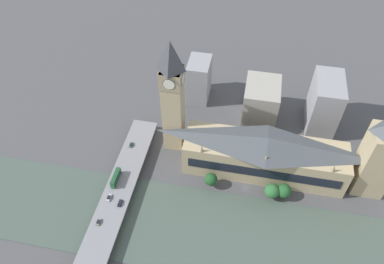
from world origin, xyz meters
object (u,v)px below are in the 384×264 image
object	(u,v)px
parliament_hall	(265,155)
car_northbound_tail	(109,198)
car_southbound_tail	(131,145)
road_bridge	(112,209)
car_southbound_lead	(120,203)
victoria_tower	(379,157)
car_southbound_mid	(99,222)
double_decker_bus_lead	(116,178)
clock_tower	(172,95)

from	to	relation	value
parliament_hall	car_northbound_tail	distance (m)	91.20
car_southbound_tail	road_bridge	bearing A→B (deg)	-176.25
road_bridge	car_southbound_lead	xyz separation A→B (m)	(3.68, -3.70, 1.79)
parliament_hall	victoria_tower	size ratio (longest dim) A/B	1.64
parliament_hall	car_southbound_mid	bearing A→B (deg)	124.34
car_northbound_tail	car_southbound_lead	size ratio (longest dim) A/B	1.02
victoria_tower	double_decker_bus_lead	distance (m)	144.38
clock_tower	victoria_tower	xyz separation A→B (m)	(-10.78, -115.28, -14.57)
car_southbound_lead	clock_tower	bearing A→B (deg)	-18.66
parliament_hall	car_southbound_lead	bearing A→B (deg)	119.89
road_bridge	parliament_hall	bearing A→B (deg)	-59.26
victoria_tower	clock_tower	bearing A→B (deg)	84.66
victoria_tower	car_southbound_tail	bearing A→B (deg)	90.60
double_decker_bus_lead	victoria_tower	bearing A→B (deg)	-78.58
parliament_hall	car_northbound_tail	size ratio (longest dim) A/B	20.43
road_bridge	victoria_tower	bearing A→B (deg)	-71.28
car_northbound_tail	car_southbound_tail	distance (m)	39.16
car_southbound_lead	car_northbound_tail	bearing A→B (deg)	73.04
car_southbound_mid	car_southbound_tail	distance (m)	54.37
double_decker_bus_lead	parliament_hall	bearing A→B (deg)	-70.81
car_southbound_mid	car_southbound_tail	size ratio (longest dim) A/B	1.00
victoria_tower	car_southbound_mid	xyz separation A→B (m)	(-55.82, 140.66, -19.87)
double_decker_bus_lead	car_southbound_mid	xyz separation A→B (m)	(-27.43, 0.21, -2.09)
clock_tower	car_southbound_mid	size ratio (longest dim) A/B	19.10
car_southbound_lead	car_southbound_mid	world-z (taller)	car_southbound_lead
road_bridge	car_southbound_mid	distance (m)	10.20
road_bridge	car_southbound_lead	world-z (taller)	car_southbound_lead
car_northbound_tail	car_southbound_tail	size ratio (longest dim) A/B	1.13
car_southbound_mid	clock_tower	bearing A→B (deg)	-20.86
victoria_tower	parliament_hall	bearing A→B (deg)	90.05
clock_tower	double_decker_bus_lead	bearing A→B (deg)	147.27
clock_tower	road_bridge	world-z (taller)	clock_tower
road_bridge	car_southbound_tail	bearing A→B (deg)	3.75
road_bridge	double_decker_bus_lead	size ratio (longest dim) A/B	11.22
clock_tower	car_southbound_mid	xyz separation A→B (m)	(-66.60, 25.38, -34.43)
victoria_tower	road_bridge	bearing A→B (deg)	108.72
clock_tower	car_northbound_tail	size ratio (longest dim) A/B	16.88
victoria_tower	road_bridge	size ratio (longest dim) A/B	0.42
car_southbound_lead	car_southbound_mid	bearing A→B (deg)	150.77
double_decker_bus_lead	car_northbound_tail	size ratio (longest dim) A/B	2.63
victoria_tower	car_southbound_lead	world-z (taller)	victoria_tower
clock_tower	victoria_tower	distance (m)	116.69
clock_tower	victoria_tower	size ratio (longest dim) A/B	1.36
road_bridge	car_northbound_tail	bearing A→B (deg)	29.71
car_southbound_lead	road_bridge	bearing A→B (deg)	134.90
car_southbound_lead	car_southbound_tail	xyz separation A→B (m)	(41.30, 6.64, 0.00)
clock_tower	parliament_hall	bearing A→B (deg)	-100.91
car_southbound_tail	parliament_hall	bearing A→B (deg)	-89.01
car_southbound_mid	car_southbound_tail	xyz separation A→B (m)	(54.36, -0.66, 0.03)
victoria_tower	car_northbound_tail	bearing A→B (deg)	106.14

